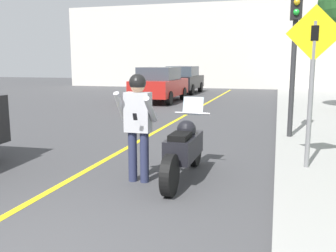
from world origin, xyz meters
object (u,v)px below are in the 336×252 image
traffic_light (295,33)px  parked_car_red (160,84)px  person_biker (138,117)px  motorcycle (184,149)px  crossing_sign (312,72)px  parked_car_black (183,79)px

traffic_light → parked_car_red: (-5.82, 7.97, -1.71)m
person_biker → motorcycle: bearing=28.8°
person_biker → parked_car_red: bearing=105.9°
person_biker → crossing_sign: crossing_sign is taller
parked_car_red → parked_car_black: 5.57m
traffic_light → parked_car_black: 14.91m
person_biker → parked_car_red: 12.43m
person_biker → crossing_sign: 2.96m
crossing_sign → parked_car_red: bearing=119.3°
crossing_sign → traffic_light: traffic_light is taller
person_biker → traffic_light: size_ratio=0.49×
traffic_light → parked_car_black: bearing=114.0°
parked_car_black → person_biker: bearing=-78.3°
parked_car_black → traffic_light: bearing=-66.0°
motorcycle → crossing_sign: 2.46m
crossing_sign → parked_car_black: (-6.24, 16.29, -0.88)m
motorcycle → crossing_sign: (1.95, 0.86, 1.24)m
motorcycle → person_biker: size_ratio=1.33×
traffic_light → parked_car_red: 10.01m
person_biker → crossing_sign: size_ratio=0.64×
motorcycle → parked_car_black: 17.68m
crossing_sign → parked_car_black: 17.46m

